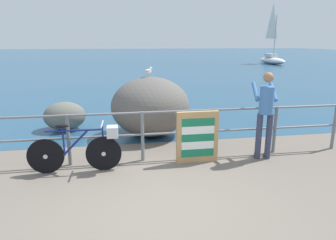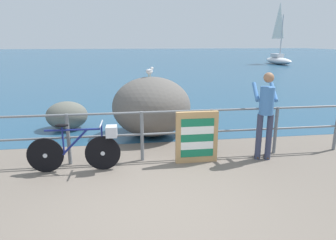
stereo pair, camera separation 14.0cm
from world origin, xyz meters
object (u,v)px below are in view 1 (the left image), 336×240
(breakwater_boulder_main, at_px, (150,107))
(sailboat, at_px, (272,57))
(person_at_railing, at_px, (265,111))
(breakwater_boulder_left, at_px, (65,116))
(folded_deckchair_stack, at_px, (197,137))
(seagull, at_px, (148,71))
(bicycle, at_px, (83,148))

(breakwater_boulder_main, xyz_separation_m, sailboat, (15.37, 22.78, -0.04))
(breakwater_boulder_main, bearing_deg, sailboat, 55.99)
(person_at_railing, height_order, breakwater_boulder_left, person_at_railing)
(breakwater_boulder_main, bearing_deg, person_at_railing, -43.42)
(breakwater_boulder_left, bearing_deg, person_at_railing, -33.36)
(folded_deckchair_stack, height_order, seagull, seagull)
(person_at_railing, xyz_separation_m, breakwater_boulder_main, (-2.11, 1.99, -0.24))
(person_at_railing, relative_size, breakwater_boulder_main, 0.90)
(bicycle, xyz_separation_m, seagull, (1.46, 2.16, 1.17))
(folded_deckchair_stack, xyz_separation_m, breakwater_boulder_left, (-2.97, 2.85, -0.14))
(bicycle, height_order, breakwater_boulder_left, bicycle)
(breakwater_boulder_main, distance_m, sailboat, 27.48)
(person_at_railing, relative_size, breakwater_boulder_left, 1.60)
(bicycle, distance_m, folded_deckchair_stack, 2.20)
(person_at_railing, relative_size, seagull, 5.78)
(seagull, distance_m, sailboat, 27.44)
(breakwater_boulder_main, relative_size, breakwater_boulder_left, 1.78)
(bicycle, distance_m, seagull, 2.85)
(breakwater_boulder_left, xyz_separation_m, seagull, (2.23, -0.79, 1.26))
(folded_deckchair_stack, relative_size, sailboat, 0.17)
(breakwater_boulder_main, distance_m, breakwater_boulder_left, 2.45)
(bicycle, height_order, seagull, seagull)
(bicycle, bearing_deg, breakwater_boulder_main, 56.16)
(sailboat, bearing_deg, breakwater_boulder_main, -37.23)
(breakwater_boulder_main, xyz_separation_m, breakwater_boulder_left, (-2.26, 0.88, -0.37))
(bicycle, xyz_separation_m, folded_deckchair_stack, (2.20, 0.10, 0.06))
(folded_deckchair_stack, height_order, breakwater_boulder_left, folded_deckchair_stack)
(bicycle, distance_m, sailboat, 30.03)
(folded_deckchair_stack, distance_m, seagull, 2.46)
(folded_deckchair_stack, relative_size, breakwater_boulder_left, 0.93)
(bicycle, height_order, person_at_railing, person_at_railing)
(breakwater_boulder_left, height_order, seagull, seagull)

